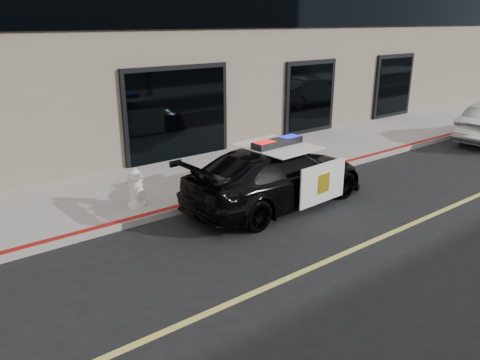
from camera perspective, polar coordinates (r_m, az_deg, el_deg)
ground at (r=10.15m, az=18.51°, el=-5.92°), size 120.00×120.00×0.00m
sidewalk_n at (r=13.48m, az=0.00°, el=1.60°), size 60.00×3.50×0.15m
police_car at (r=10.81m, az=4.48°, el=0.58°), size 2.53×5.00×1.56m
fire_hydrant at (r=10.58m, az=-12.54°, el=-1.06°), size 0.40×0.55×0.88m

